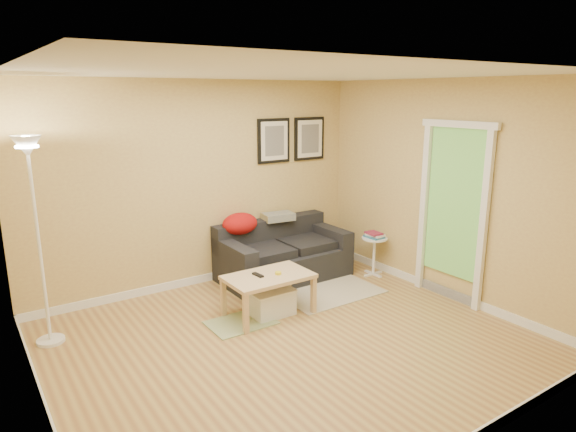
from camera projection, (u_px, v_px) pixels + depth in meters
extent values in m
plane|color=tan|center=(290.00, 341.00, 5.05)|extent=(4.50, 4.50, 0.00)
plane|color=white|center=(291.00, 73.00, 4.43)|extent=(4.50, 4.50, 0.00)
plane|color=#D2BA6C|center=(201.00, 185.00, 6.35)|extent=(4.50, 0.00, 4.50)
plane|color=#D2BA6C|center=(471.00, 279.00, 3.14)|extent=(4.50, 0.00, 4.50)
plane|color=#D2BA6C|center=(26.00, 259.00, 3.51)|extent=(0.00, 4.00, 4.00)
plane|color=#D2BA6C|center=(446.00, 191.00, 5.97)|extent=(0.00, 4.00, 4.00)
cube|color=white|center=(205.00, 278.00, 6.64)|extent=(4.50, 0.02, 0.10)
cube|color=white|center=(48.00, 414.00, 3.82)|extent=(0.02, 4.00, 0.10)
cube|color=white|center=(438.00, 289.00, 6.26)|extent=(0.02, 4.00, 0.10)
cube|color=#BAAE93|center=(329.00, 292.00, 6.30)|extent=(1.25, 0.85, 0.01)
cube|color=#668C4C|center=(241.00, 323.00, 5.44)|extent=(0.70, 0.50, 0.01)
cube|color=black|center=(258.00, 275.00, 5.52)|extent=(0.06, 0.16, 0.02)
cylinder|color=yellow|center=(278.00, 273.00, 5.56)|extent=(0.07, 0.07, 0.03)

